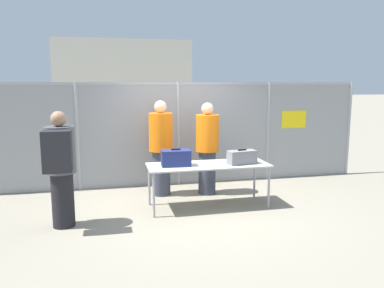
{
  "coord_description": "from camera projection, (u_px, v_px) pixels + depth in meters",
  "views": [
    {
      "loc": [
        -1.49,
        -6.25,
        2.18
      ],
      "look_at": [
        0.07,
        0.57,
        1.05
      ],
      "focal_mm": 35.0,
      "sensor_mm": 36.0,
      "label": 1
    }
  ],
  "objects": [
    {
      "name": "distant_hangar",
      "position": [
        122.0,
        73.0,
        45.67
      ],
      "size": [
        15.0,
        10.95,
        6.98
      ],
      "color": "beige",
      "rests_on": "ground_plane"
    },
    {
      "name": "security_worker_near",
      "position": [
        207.0,
        147.0,
        7.37
      ],
      "size": [
        0.45,
        0.45,
        1.82
      ],
      "rotation": [
        0.0,
        0.0,
        2.96
      ],
      "color": "#383D4C",
      "rests_on": "ground_plane"
    },
    {
      "name": "suitcase_navy",
      "position": [
        176.0,
        158.0,
        6.44
      ],
      "size": [
        0.51,
        0.31,
        0.3
      ],
      "color": "navy",
      "rests_on": "inspection_table"
    },
    {
      "name": "ground_plane",
      "position": [
        195.0,
        207.0,
        6.69
      ],
      "size": [
        120.0,
        120.0,
        0.0
      ],
      "primitive_type": "plane",
      "color": "gray"
    },
    {
      "name": "traveler_hooded",
      "position": [
        60.0,
        165.0,
        5.58
      ],
      "size": [
        0.44,
        0.68,
        1.78
      ],
      "rotation": [
        0.0,
        0.0,
        0.15
      ],
      "color": "black",
      "rests_on": "ground_plane"
    },
    {
      "name": "suitcase_grey",
      "position": [
        242.0,
        157.0,
        6.59
      ],
      "size": [
        0.53,
        0.3,
        0.27
      ],
      "color": "slate",
      "rests_on": "inspection_table"
    },
    {
      "name": "inspection_table",
      "position": [
        208.0,
        167.0,
        6.59
      ],
      "size": [
        2.14,
        0.78,
        0.78
      ],
      "color": "#B2B2AD",
      "rests_on": "ground_plane"
    },
    {
      "name": "security_worker_far",
      "position": [
        161.0,
        147.0,
        7.29
      ],
      "size": [
        0.46,
        0.46,
        1.86
      ],
      "rotation": [
        0.0,
        0.0,
        3.63
      ],
      "color": "#383D4C",
      "rests_on": "ground_plane"
    },
    {
      "name": "fence_section",
      "position": [
        179.0,
        132.0,
        8.05
      ],
      "size": [
        8.39,
        0.07,
        2.21
      ],
      "color": "#9EA0A5",
      "rests_on": "ground_plane"
    },
    {
      "name": "utility_trailer",
      "position": [
        230.0,
        144.0,
        10.99
      ],
      "size": [
        3.56,
        2.13,
        0.72
      ],
      "color": "white",
      "rests_on": "ground_plane"
    }
  ]
}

